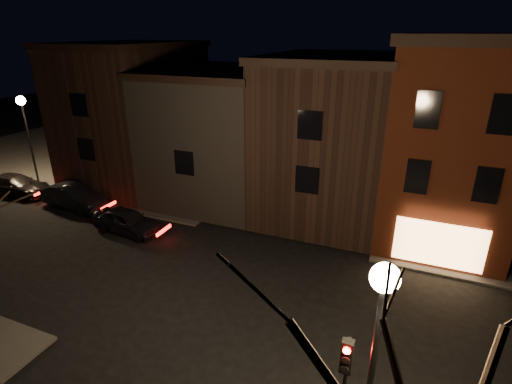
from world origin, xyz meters
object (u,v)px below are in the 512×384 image
at_px(traffic_signal, 344,383).
at_px(parked_car_b, 75,197).
at_px(parked_car_a, 127,221).
at_px(parked_car_c, 16,185).
at_px(street_lamp_near, 378,324).
at_px(street_lamp_far, 24,117).

height_order(traffic_signal, parked_car_b, traffic_signal).
xyz_separation_m(traffic_signal, parked_car_a, (-13.81, 8.47, -2.10)).
distance_m(parked_car_a, parked_car_c, 10.98).
xyz_separation_m(street_lamp_near, traffic_signal, (-0.60, 0.49, -2.37)).
bearing_deg(parked_car_a, parked_car_c, 85.60).
distance_m(street_lamp_near, parked_car_a, 17.55).
xyz_separation_m(street_lamp_near, parked_car_b, (-19.77, 10.39, -4.40)).
relative_size(traffic_signal, parked_car_c, 0.83).
bearing_deg(street_lamp_far, parked_car_c, -92.79).
relative_size(parked_car_b, parked_car_c, 0.97).
bearing_deg(parked_car_c, street_lamp_far, -10.62).
distance_m(parked_car_a, parked_car_b, 5.55).
height_order(street_lamp_far, parked_car_b, street_lamp_far).
distance_m(street_lamp_near, traffic_signal, 2.49).
relative_size(street_lamp_far, traffic_signal, 1.60).
xyz_separation_m(street_lamp_far, parked_car_b, (5.43, -1.81, -4.40)).
relative_size(street_lamp_far, parked_car_b, 1.37).
distance_m(street_lamp_near, parked_car_b, 22.76).
bearing_deg(traffic_signal, street_lamp_near, -39.37).
relative_size(parked_car_a, parked_car_b, 0.87).
xyz_separation_m(street_lamp_far, traffic_signal, (24.60, -11.71, -2.37)).
bearing_deg(parked_car_a, parked_car_b, 78.73).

